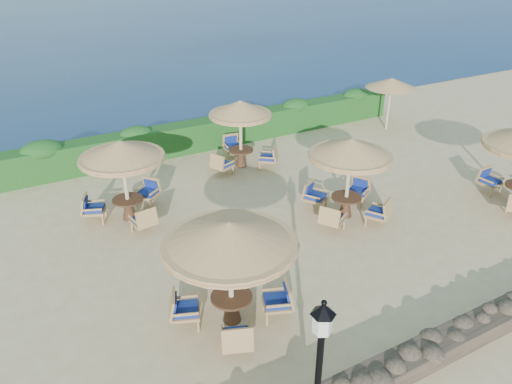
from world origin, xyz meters
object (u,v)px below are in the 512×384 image
(extra_parasol, at_px, (391,83))
(cafe_set_3, at_px, (123,165))
(cafe_set_0, at_px, (230,253))
(cafe_set_1, at_px, (349,166))
(cafe_set_4, at_px, (240,122))

(extra_parasol, height_order, cafe_set_3, cafe_set_3)
(extra_parasol, distance_m, cafe_set_0, 14.79)
(cafe_set_0, height_order, cafe_set_3, same)
(cafe_set_0, height_order, cafe_set_1, same)
(cafe_set_0, relative_size, cafe_set_1, 1.09)
(extra_parasol, distance_m, cafe_set_3, 13.20)
(extra_parasol, bearing_deg, cafe_set_3, -169.52)
(cafe_set_1, bearing_deg, cafe_set_0, -154.08)
(cafe_set_0, relative_size, cafe_set_3, 1.10)
(cafe_set_1, relative_size, cafe_set_3, 1.01)
(cafe_set_1, height_order, cafe_set_4, same)
(cafe_set_1, relative_size, cafe_set_4, 1.01)
(cafe_set_4, bearing_deg, extra_parasol, 3.46)
(extra_parasol, bearing_deg, cafe_set_4, -176.54)
(extra_parasol, relative_size, cafe_set_1, 0.87)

